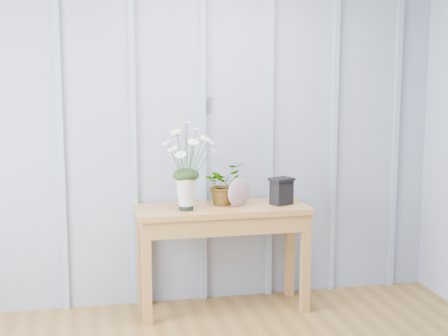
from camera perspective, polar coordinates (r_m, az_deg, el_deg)
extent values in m
cube|color=#909BB4|center=(4.90, -4.65, 2.95)|extent=(4.00, 0.01, 2.50)
cube|color=#A2A2A6|center=(4.92, -1.27, 5.33)|extent=(0.03, 0.01, 0.10)
cube|color=#8B9EB2|center=(4.86, -13.45, 2.67)|extent=(0.04, 0.03, 2.50)
cube|color=#8B9EB2|center=(4.87, -7.55, 2.85)|extent=(0.04, 0.03, 2.50)
cube|color=#8B9EB2|center=(4.93, -1.75, 3.01)|extent=(0.04, 0.03, 2.50)
cube|color=#8B9EB2|center=(5.05, 3.85, 3.13)|extent=(0.04, 0.03, 2.50)
cube|color=#8B9EB2|center=(5.21, 9.16, 3.22)|extent=(0.04, 0.03, 2.50)
cube|color=#8B9EB2|center=(5.41, 14.11, 3.28)|extent=(0.04, 0.03, 2.50)
cube|color=#A47037|center=(4.80, -0.13, -3.44)|extent=(1.20, 0.45, 0.04)
cube|color=#A47037|center=(4.82, -0.13, -4.37)|extent=(1.13, 0.42, 0.12)
cube|color=#A47037|center=(4.65, -6.44, -8.73)|extent=(0.06, 0.06, 0.71)
cube|color=#A47037|center=(4.88, 6.78, -7.88)|extent=(0.06, 0.06, 0.71)
cube|color=#A47037|center=(4.99, -6.86, -7.48)|extent=(0.06, 0.06, 0.71)
cube|color=#A47037|center=(5.20, 5.49, -6.76)|extent=(0.06, 0.06, 0.71)
cylinder|color=black|center=(4.69, -3.17, -3.13)|extent=(0.10, 0.10, 0.06)
cone|color=silver|center=(4.67, -3.18, -2.00)|extent=(0.17, 0.17, 0.23)
ellipsoid|color=#1C3214|center=(4.64, -3.19, -0.60)|extent=(0.18, 0.15, 0.09)
imported|color=#1C3214|center=(4.84, -0.11, -1.33)|extent=(0.35, 0.34, 0.29)
ellipsoid|color=#7E4364|center=(4.78, 1.23, -2.04)|extent=(0.20, 0.15, 0.20)
cube|color=black|center=(4.86, 4.80, -2.04)|extent=(0.17, 0.15, 0.17)
cube|color=black|center=(4.84, 4.81, -0.93)|extent=(0.19, 0.17, 0.02)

